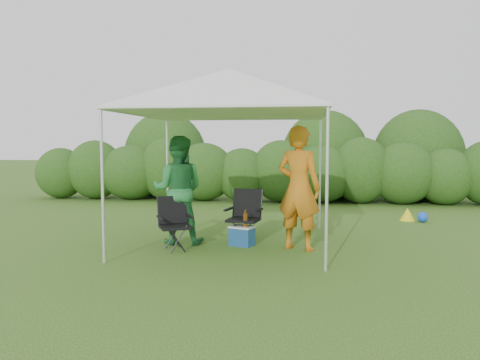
# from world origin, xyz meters

# --- Properties ---
(ground) EXTENTS (70.00, 70.00, 0.00)m
(ground) POSITION_xyz_m (0.00, 0.00, 0.00)
(ground) COLOR #416921
(hedge) EXTENTS (13.55, 1.53, 1.80)m
(hedge) POSITION_xyz_m (0.03, 6.00, 0.83)
(hedge) COLOR #2D541A
(hedge) RESTS_ON ground
(canopy) EXTENTS (3.10, 3.10, 2.83)m
(canopy) POSITION_xyz_m (0.00, 0.50, 2.46)
(canopy) COLOR silver
(canopy) RESTS_ON ground
(chair_right) EXTENTS (0.61, 0.57, 0.88)m
(chair_right) POSITION_xyz_m (0.25, 0.57, 0.50)
(chair_right) COLOR black
(chair_right) RESTS_ON ground
(chair_left) EXTENTS (0.63, 0.61, 0.82)m
(chair_left) POSITION_xyz_m (-0.78, -0.06, 0.46)
(chair_left) COLOR black
(chair_left) RESTS_ON ground
(man) EXTENTS (0.82, 0.70, 1.91)m
(man) POSITION_xyz_m (1.13, 0.19, 0.95)
(man) COLOR #CA6F17
(man) RESTS_ON ground
(woman) EXTENTS (0.91, 0.74, 1.76)m
(woman) POSITION_xyz_m (-0.83, 0.37, 0.88)
(woman) COLOR #27783B
(woman) RESTS_ON ground
(cooler) EXTENTS (0.45, 0.39, 0.32)m
(cooler) POSITION_xyz_m (0.23, 0.33, 0.16)
(cooler) COLOR navy
(cooler) RESTS_ON ground
(bottle) EXTENTS (0.07, 0.07, 0.27)m
(bottle) POSITION_xyz_m (0.29, 0.29, 0.45)
(bottle) COLOR #592D0C
(bottle) RESTS_ON cooler
(lawn_toy) EXTENTS (0.54, 0.45, 0.27)m
(lawn_toy) POSITION_xyz_m (3.45, 3.17, 0.13)
(lawn_toy) COLOR yellow
(lawn_toy) RESTS_ON ground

